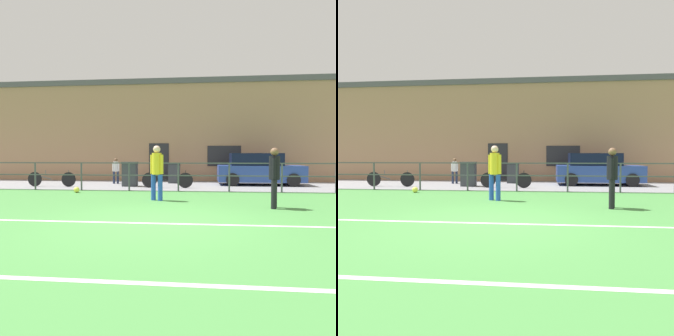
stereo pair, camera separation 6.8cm
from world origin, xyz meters
The scene contains 15 objects.
ground centered at (0.00, 0.00, -0.02)m, with size 60.00×44.00×0.04m, color #478C42.
field_line_touchline centered at (0.00, -0.17, 0.00)m, with size 36.00×0.11×0.00m, color white.
field_line_hash centered at (0.00, -3.38, 0.00)m, with size 36.00×0.11×0.00m, color white.
pavement_strip centered at (0.00, 8.50, 0.01)m, with size 48.00×5.00×0.02m, color gray.
perimeter_fence centered at (0.00, 6.00, 0.75)m, with size 36.07×0.07×1.15m.
clubhouse_facade centered at (0.00, 12.20, 2.84)m, with size 28.00×2.56×5.67m.
player_goalkeeper centered at (2.90, 2.15, 0.93)m, with size 0.29×0.44×1.64m.
player_striker centered at (-0.49, 3.34, 0.99)m, with size 0.44×0.31×1.75m.
soccer_ball_spare centered at (-3.86, 5.13, 0.11)m, with size 0.22×0.22×0.22m, color #E5E04C.
spectator_child centered at (-3.37, 9.01, 0.75)m, with size 0.33×0.22×1.28m.
parked_car_red centered at (3.63, 9.09, 0.74)m, with size 3.98×1.85×1.52m.
bicycle_parked_0 centered at (-0.58, 7.20, 0.37)m, with size 2.24×0.04×0.76m.
bicycle_parked_1 centered at (-5.87, 7.20, 0.36)m, with size 2.26×0.04×0.75m.
trash_bin_0 centered at (-0.49, 9.67, 0.54)m, with size 0.61×0.52×1.04m.
trash_bin_1 centered at (-2.37, 7.78, 0.58)m, with size 0.69×0.58×1.11m.
Camera 1 is at (0.97, -6.94, 1.44)m, focal length 34.92 mm.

